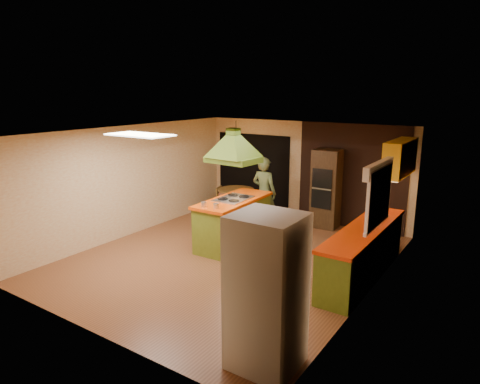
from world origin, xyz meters
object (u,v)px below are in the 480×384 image
Objects in this scene: kitchen_island at (234,221)px; canister_large at (380,208)px; man at (264,193)px; dining_table at (236,197)px; wall_oven at (326,189)px; refrigerator at (266,292)px.

canister_large is at bearing 17.26° from kitchen_island.
man reaches higher than dining_table.
kitchen_island is 1.19× the size of man.
refrigerator is at bearing -77.75° from wall_oven.
man is at bearing -147.57° from wall_oven.
canister_large is (0.11, 4.20, 0.07)m from refrigerator.
refrigerator reaches higher than dining_table.
canister_large is (3.98, -0.85, 0.52)m from dining_table.
canister_large is at bearing -12.00° from dining_table.
man is 2.89m from canister_large.
dining_table is at bearing -20.32° from man.
kitchen_island is at bearing -160.97° from canister_large.
man is 0.91× the size of wall_oven.
man is at bearing 120.57° from refrigerator.
wall_oven is (-1.53, 5.47, -0.00)m from refrigerator.
kitchen_island is 4.23m from refrigerator.
wall_oven is 2.08m from canister_large.
wall_oven is at bearing 10.38° from dining_table.
man is 1.50m from wall_oven.
dining_table is (-1.12, 0.45, -0.36)m from man.
wall_oven is 2.41m from dining_table.
kitchen_island is 2.16m from dining_table.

